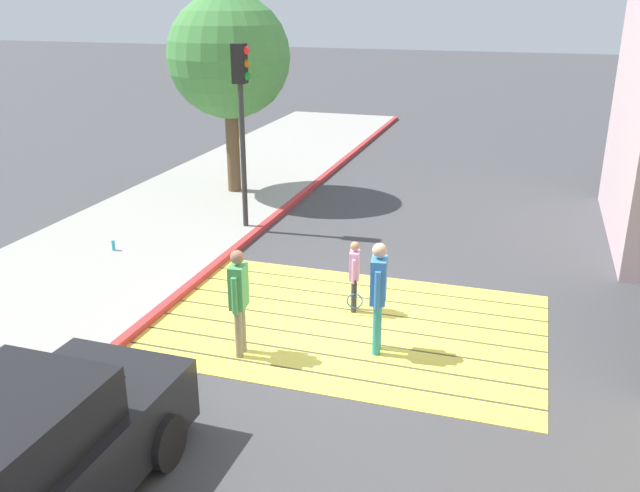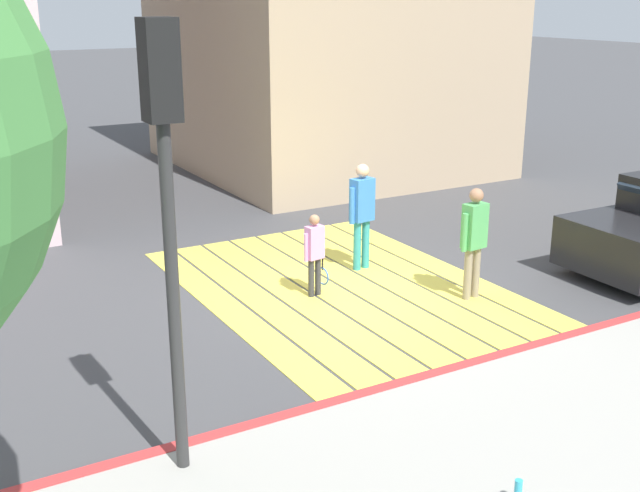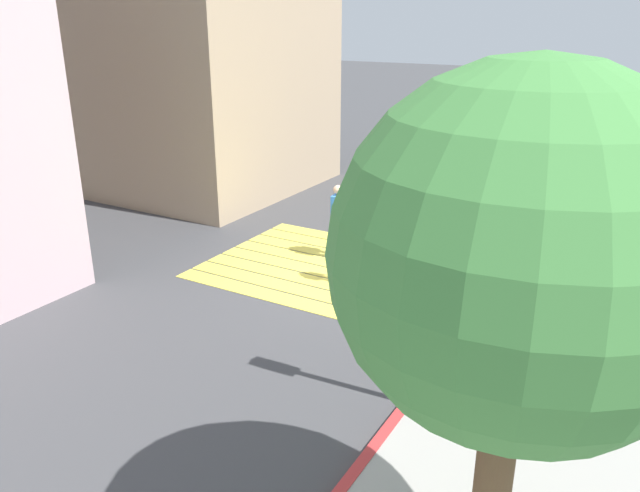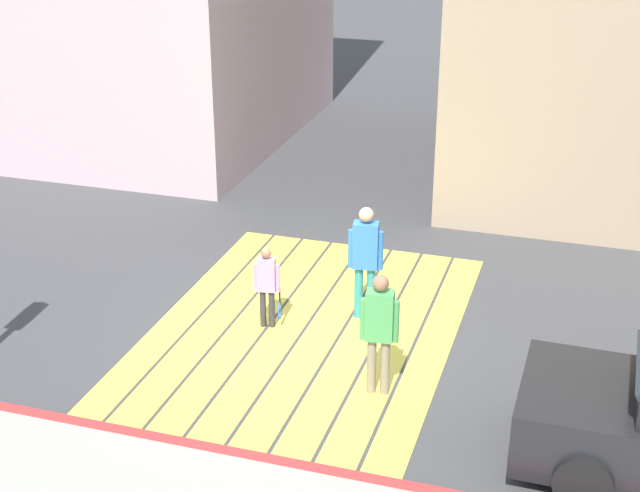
{
  "view_description": "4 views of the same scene",
  "coord_description": "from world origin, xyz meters",
  "px_view_note": "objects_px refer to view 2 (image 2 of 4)",
  "views": [
    {
      "loc": [
        2.61,
        -9.93,
        5.23
      ],
      "look_at": [
        -0.58,
        0.19,
        1.29
      ],
      "focal_mm": 38.15,
      "sensor_mm": 36.0,
      "label": 1
    },
    {
      "loc": [
        -9.99,
        6.14,
        4.41
      ],
      "look_at": [
        -0.28,
        0.58,
        0.87
      ],
      "focal_mm": 44.64,
      "sensor_mm": 36.0,
      "label": 2
    },
    {
      "loc": [
        -6.05,
        11.6,
        5.56
      ],
      "look_at": [
        0.14,
        0.96,
        0.93
      ],
      "focal_mm": 34.73,
      "sensor_mm": 36.0,
      "label": 3
    },
    {
      "loc": [
        -11.64,
        -3.91,
        6.78
      ],
      "look_at": [
        0.53,
        -0.08,
        1.15
      ],
      "focal_mm": 52.88,
      "sensor_mm": 36.0,
      "label": 4
    }
  ],
  "objects_px": {
    "pedestrian_adult_lead": "(362,209)",
    "pedestrian_adult_trailing": "(474,235)",
    "traffic_light_corner": "(165,164)",
    "water_bottle": "(518,491)",
    "pedestrian_child_with_racket": "(315,251)"
  },
  "relations": [
    {
      "from": "pedestrian_adult_lead",
      "to": "pedestrian_child_with_racket",
      "type": "bearing_deg",
      "value": 118.68
    },
    {
      "from": "traffic_light_corner",
      "to": "pedestrian_child_with_racket",
      "type": "relative_size",
      "value": 3.28
    },
    {
      "from": "pedestrian_adult_lead",
      "to": "pedestrian_adult_trailing",
      "type": "relative_size",
      "value": 1.05
    },
    {
      "from": "traffic_light_corner",
      "to": "pedestrian_child_with_racket",
      "type": "xyz_separation_m",
      "value": [
        3.51,
        -3.45,
        -2.31
      ]
    },
    {
      "from": "pedestrian_child_with_racket",
      "to": "traffic_light_corner",
      "type": "bearing_deg",
      "value": 135.57
    },
    {
      "from": "pedestrian_adult_trailing",
      "to": "pedestrian_child_with_racket",
      "type": "height_order",
      "value": "pedestrian_adult_trailing"
    },
    {
      "from": "traffic_light_corner",
      "to": "pedestrian_adult_lead",
      "type": "height_order",
      "value": "traffic_light_corner"
    },
    {
      "from": "water_bottle",
      "to": "pedestrian_child_with_racket",
      "type": "height_order",
      "value": "pedestrian_child_with_racket"
    },
    {
      "from": "water_bottle",
      "to": "pedestrian_adult_trailing",
      "type": "height_order",
      "value": "pedestrian_adult_trailing"
    },
    {
      "from": "traffic_light_corner",
      "to": "water_bottle",
      "type": "height_order",
      "value": "traffic_light_corner"
    },
    {
      "from": "water_bottle",
      "to": "pedestrian_adult_trailing",
      "type": "relative_size",
      "value": 0.13
    },
    {
      "from": "traffic_light_corner",
      "to": "pedestrian_adult_lead",
      "type": "xyz_separation_m",
      "value": [
        4.22,
        -4.74,
        -1.99
      ]
    },
    {
      "from": "pedestrian_adult_lead",
      "to": "pedestrian_adult_trailing",
      "type": "distance_m",
      "value": 2.1
    },
    {
      "from": "pedestrian_adult_lead",
      "to": "pedestrian_child_with_racket",
      "type": "xyz_separation_m",
      "value": [
        -0.71,
        1.29,
        -0.32
      ]
    },
    {
      "from": "water_bottle",
      "to": "traffic_light_corner",
      "type": "bearing_deg",
      "value": 49.13
    }
  ]
}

